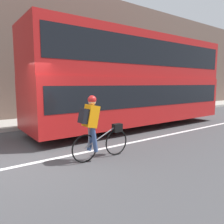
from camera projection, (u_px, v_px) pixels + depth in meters
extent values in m
plane|color=#424244|center=(14.00, 165.00, 5.18)|extent=(80.00, 80.00, 0.00)
cube|color=silver|center=(15.00, 167.00, 5.08)|extent=(50.00, 0.14, 0.01)
cylinder|color=black|center=(174.00, 111.00, 11.35)|extent=(1.02, 0.30, 1.02)
cylinder|color=black|center=(75.00, 122.00, 8.04)|extent=(1.02, 0.30, 1.02)
cube|color=#B21919|center=(134.00, 99.00, 9.60)|extent=(9.18, 2.44, 1.85)
cube|color=black|center=(134.00, 94.00, 9.57)|extent=(8.81, 2.46, 0.82)
cube|color=#B21919|center=(134.00, 58.00, 9.37)|extent=(9.18, 2.34, 1.76)
cube|color=black|center=(134.00, 55.00, 9.36)|extent=(8.81, 2.36, 0.98)
torus|color=black|center=(116.00, 142.00, 5.89)|extent=(0.70, 0.04, 0.70)
torus|color=black|center=(85.00, 149.00, 5.33)|extent=(0.70, 0.04, 0.70)
cylinder|color=slate|center=(101.00, 137.00, 5.58)|extent=(0.98, 0.03, 0.48)
cylinder|color=slate|center=(89.00, 138.00, 5.36)|extent=(0.03, 0.03, 0.52)
cube|color=black|center=(117.00, 128.00, 5.86)|extent=(0.26, 0.16, 0.22)
cube|color=orange|center=(91.00, 116.00, 5.33)|extent=(0.37, 0.32, 0.58)
cube|color=black|center=(84.00, 116.00, 5.22)|extent=(0.21, 0.26, 0.38)
cylinder|color=#384C7A|center=(91.00, 138.00, 5.51)|extent=(0.22, 0.11, 0.63)
cylinder|color=#384C7A|center=(94.00, 140.00, 5.36)|extent=(0.20, 0.11, 0.63)
sphere|color=tan|center=(92.00, 101.00, 5.31)|extent=(0.19, 0.19, 0.19)
sphere|color=red|center=(92.00, 100.00, 5.31)|extent=(0.21, 0.21, 0.21)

